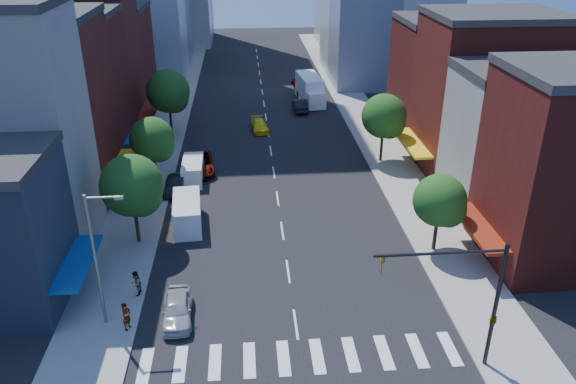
{
  "coord_description": "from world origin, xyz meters",
  "views": [
    {
      "loc": [
        -2.78,
        -28.29,
        23.1
      ],
      "look_at": [
        0.23,
        9.0,
        5.0
      ],
      "focal_mm": 35.0,
      "sensor_mm": 36.0,
      "label": 1
    }
  ],
  "objects_px": {
    "traffic_car_far": "(299,82)",
    "box_truck": "(310,90)",
    "parked_car_second": "(175,185)",
    "pedestrian_far": "(136,283)",
    "parked_car_rear": "(199,169)",
    "taxi": "(260,126)",
    "cargo_van_far": "(193,171)",
    "pedestrian_near": "(126,316)",
    "traffic_car_oncoming": "(300,105)",
    "parked_car_third": "(200,164)",
    "parked_car_front": "(177,309)",
    "cargo_van_near": "(187,214)"
  },
  "relations": [
    {
      "from": "parked_car_front",
      "to": "pedestrian_far",
      "type": "bearing_deg",
      "value": 135.49
    },
    {
      "from": "parked_car_rear",
      "to": "cargo_van_far",
      "type": "height_order",
      "value": "cargo_van_far"
    },
    {
      "from": "pedestrian_far",
      "to": "traffic_car_oncoming",
      "type": "bearing_deg",
      "value": 164.89
    },
    {
      "from": "parked_car_third",
      "to": "traffic_car_oncoming",
      "type": "bearing_deg",
      "value": 51.25
    },
    {
      "from": "pedestrian_near",
      "to": "pedestrian_far",
      "type": "height_order",
      "value": "pedestrian_near"
    },
    {
      "from": "parked_car_front",
      "to": "taxi",
      "type": "xyz_separation_m",
      "value": [
        6.5,
        35.62,
        -0.13
      ]
    },
    {
      "from": "traffic_car_oncoming",
      "to": "traffic_car_far",
      "type": "xyz_separation_m",
      "value": [
        1.04,
        12.18,
        -0.07
      ]
    },
    {
      "from": "cargo_van_near",
      "to": "cargo_van_far",
      "type": "xyz_separation_m",
      "value": [
        -0.2,
        9.21,
        -0.15
      ]
    },
    {
      "from": "parked_car_second",
      "to": "taxi",
      "type": "height_order",
      "value": "parked_car_second"
    },
    {
      "from": "parked_car_rear",
      "to": "taxi",
      "type": "bearing_deg",
      "value": 68.83
    },
    {
      "from": "parked_car_front",
      "to": "cargo_van_far",
      "type": "xyz_separation_m",
      "value": [
        -0.52,
        21.48,
        0.25
      ]
    },
    {
      "from": "parked_car_front",
      "to": "taxi",
      "type": "bearing_deg",
      "value": 76.61
    },
    {
      "from": "taxi",
      "to": "cargo_van_far",
      "type": "bearing_deg",
      "value": -122.79
    },
    {
      "from": "traffic_car_far",
      "to": "taxi",
      "type": "bearing_deg",
      "value": 66.36
    },
    {
      "from": "traffic_car_oncoming",
      "to": "pedestrian_far",
      "type": "bearing_deg",
      "value": 67.02
    },
    {
      "from": "pedestrian_near",
      "to": "traffic_car_far",
      "type": "bearing_deg",
      "value": 7.75
    },
    {
      "from": "taxi",
      "to": "cargo_van_near",
      "type": "bearing_deg",
      "value": -112.67
    },
    {
      "from": "parked_car_second",
      "to": "cargo_van_far",
      "type": "bearing_deg",
      "value": 65.19
    },
    {
      "from": "pedestrian_far",
      "to": "cargo_van_near",
      "type": "bearing_deg",
      "value": 169.93
    },
    {
      "from": "cargo_van_far",
      "to": "pedestrian_far",
      "type": "distance_m",
      "value": 18.99
    },
    {
      "from": "traffic_car_far",
      "to": "box_truck",
      "type": "bearing_deg",
      "value": 91.44
    },
    {
      "from": "parked_car_front",
      "to": "parked_car_rear",
      "type": "relative_size",
      "value": 1.0
    },
    {
      "from": "parked_car_third",
      "to": "traffic_car_far",
      "type": "distance_m",
      "value": 34.18
    },
    {
      "from": "box_truck",
      "to": "pedestrian_far",
      "type": "bearing_deg",
      "value": -116.7
    },
    {
      "from": "cargo_van_near",
      "to": "cargo_van_far",
      "type": "height_order",
      "value": "cargo_van_near"
    },
    {
      "from": "traffic_car_oncoming",
      "to": "pedestrian_far",
      "type": "relative_size",
      "value": 2.73
    },
    {
      "from": "parked_car_rear",
      "to": "box_truck",
      "type": "distance_m",
      "value": 28.27
    },
    {
      "from": "parked_car_third",
      "to": "traffic_car_far",
      "type": "relative_size",
      "value": 1.35
    },
    {
      "from": "parked_car_second",
      "to": "box_truck",
      "type": "bearing_deg",
      "value": 66.29
    },
    {
      "from": "traffic_car_oncoming",
      "to": "pedestrian_far",
      "type": "height_order",
      "value": "pedestrian_far"
    },
    {
      "from": "cargo_van_far",
      "to": "parked_car_rear",
      "type": "bearing_deg",
      "value": 69.09
    },
    {
      "from": "parked_car_rear",
      "to": "parked_car_second",
      "type": "bearing_deg",
      "value": -111.24
    },
    {
      "from": "taxi",
      "to": "box_truck",
      "type": "xyz_separation_m",
      "value": [
        7.58,
        11.77,
        1.04
      ]
    },
    {
      "from": "parked_car_third",
      "to": "parked_car_front",
      "type": "bearing_deg",
      "value": -96.54
    },
    {
      "from": "parked_car_front",
      "to": "parked_car_third",
      "type": "distance_m",
      "value": 23.74
    },
    {
      "from": "parked_car_rear",
      "to": "pedestrian_near",
      "type": "height_order",
      "value": "pedestrian_near"
    },
    {
      "from": "parked_car_third",
      "to": "cargo_van_near",
      "type": "xyz_separation_m",
      "value": [
        -0.32,
        -11.47,
        0.36
      ]
    },
    {
      "from": "box_truck",
      "to": "pedestrian_far",
      "type": "xyz_separation_m",
      "value": [
        -17.08,
        -44.74,
        -0.64
      ]
    },
    {
      "from": "parked_car_second",
      "to": "traffic_car_far",
      "type": "bearing_deg",
      "value": 73.03
    },
    {
      "from": "taxi",
      "to": "traffic_car_far",
      "type": "distance_m",
      "value": 20.76
    },
    {
      "from": "parked_car_second",
      "to": "pedestrian_far",
      "type": "relative_size",
      "value": 2.45
    },
    {
      "from": "parked_car_second",
      "to": "taxi",
      "type": "xyz_separation_m",
      "value": [
        8.5,
        16.64,
        -0.08
      ]
    },
    {
      "from": "cargo_van_near",
      "to": "pedestrian_near",
      "type": "bearing_deg",
      "value": -106.11
    },
    {
      "from": "taxi",
      "to": "pedestrian_near",
      "type": "relative_size",
      "value": 2.35
    },
    {
      "from": "parked_car_second",
      "to": "pedestrian_far",
      "type": "bearing_deg",
      "value": -87.71
    },
    {
      "from": "cargo_van_far",
      "to": "traffic_car_far",
      "type": "bearing_deg",
      "value": 67.29
    },
    {
      "from": "parked_car_third",
      "to": "traffic_car_far",
      "type": "xyz_separation_m",
      "value": [
        13.22,
        31.52,
        -0.08
      ]
    },
    {
      "from": "traffic_car_far",
      "to": "box_truck",
      "type": "height_order",
      "value": "box_truck"
    },
    {
      "from": "parked_car_rear",
      "to": "traffic_car_far",
      "type": "xyz_separation_m",
      "value": [
        13.22,
        32.37,
        0.08
      ]
    },
    {
      "from": "cargo_van_far",
      "to": "pedestrian_near",
      "type": "xyz_separation_m",
      "value": [
        -2.48,
        -22.4,
        0.08
      ]
    }
  ]
}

